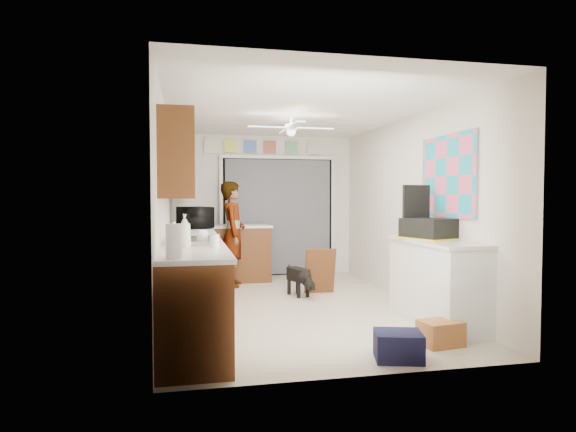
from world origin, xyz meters
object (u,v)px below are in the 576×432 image
cardboard_box (440,333)px  navy_crate (398,346)px  dog (298,280)px  paper_towel_roll (174,241)px  man (233,234)px  microwave (195,217)px  soap_bottle (185,231)px  suitcase (428,229)px  cup (202,234)px

cardboard_box → navy_crate: navy_crate is taller
cardboard_box → dog: bearing=107.9°
paper_towel_roll → man: bearing=78.1°
cardboard_box → microwave: bearing=124.5°
soap_bottle → navy_crate: 2.18m
man → microwave: bearing=118.0°
suitcase → soap_bottle: bearing=170.5°
suitcase → cardboard_box: 1.32m
paper_towel_roll → suitcase: (2.77, 1.21, -0.02)m
suitcase → navy_crate: suitcase is taller
microwave → navy_crate: (1.67, -3.54, -0.98)m
suitcase → dog: (-1.13, 1.64, -0.83)m
microwave → navy_crate: microwave is taller
microwave → soap_bottle: microwave is taller
soap_bottle → dog: soap_bottle is taller
man → navy_crate: bearing=-155.9°
suitcase → man: bearing=108.6°
soap_bottle → dog: 2.74m
microwave → suitcase: microwave is taller
paper_towel_roll → navy_crate: (1.89, 0.05, -0.95)m
paper_towel_roll → navy_crate: size_ratio=0.67×
soap_bottle → cup: size_ratio=2.52×
man → cup: bearing=173.3°
cup → man: man is taller
paper_towel_roll → navy_crate: paper_towel_roll is taller
cardboard_box → dog: dog is taller
microwave → dog: size_ratio=1.02×
microwave → cardboard_box: bearing=-166.7°
dog → man: bearing=114.8°
soap_bottle → man: man is taller
paper_towel_roll → man: (0.80, 3.80, -0.25)m
cardboard_box → man: 3.90m
microwave → cup: (0.04, -1.85, -0.11)m
navy_crate → man: man is taller
navy_crate → dog: 2.81m
paper_towel_roll → suitcase: 3.02m
cup → paper_towel_roll: paper_towel_roll is taller
suitcase → dog: bearing=106.0°
cup → suitcase: suitcase is taller
cup → man: bearing=75.3°
soap_bottle → navy_crate: bearing=-21.9°
suitcase → cardboard_box: bearing=-128.9°
suitcase → dog: suitcase is taller
microwave → navy_crate: bearing=-176.0°
microwave → dog: microwave is taller
dog → soap_bottle: bearing=-143.5°
soap_bottle → paper_towel_roll: 0.78m
navy_crate → suitcase: bearing=52.6°
paper_towel_roll → cardboard_box: paper_towel_roll is taller
microwave → cup: microwave is taller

